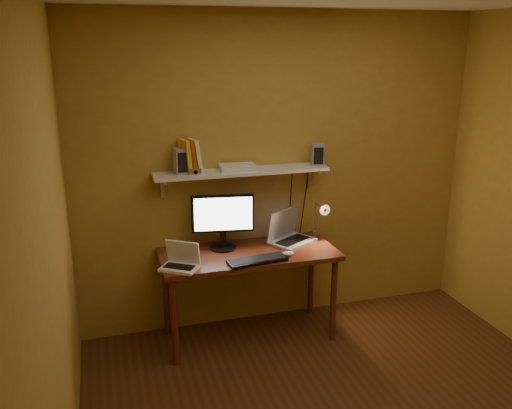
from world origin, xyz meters
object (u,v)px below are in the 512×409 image
object	(u,v)px
shelf_camera	(195,172)
netbook	(181,261)
desk_lamp	(320,215)
desk	(249,262)
keyboard	(257,260)
router	(237,168)
wall_shelf	(242,172)
laptop	(288,233)
mouse	(288,253)
monitor	(223,219)
speaker_left	(182,161)
speaker_right	(317,155)

from	to	relation	value
shelf_camera	netbook	bearing A→B (deg)	-122.61
desk_lamp	desk	bearing A→B (deg)	-169.19
keyboard	desk_lamp	size ratio (longest dim) A/B	1.21
netbook	router	distance (m)	0.86
desk	keyboard	world-z (taller)	keyboard
keyboard	desk_lamp	world-z (taller)	desk_lamp
desk	router	size ratio (longest dim) A/B	5.06
wall_shelf	laptop	xyz separation A→B (m)	(0.38, -0.05, -0.54)
desk_lamp	mouse	bearing A→B (deg)	-143.58
router	shelf_camera	bearing A→B (deg)	-169.71
desk_lamp	monitor	bearing A→B (deg)	179.72
monitor	keyboard	xyz separation A→B (m)	(0.19, -0.34, -0.24)
laptop	desk_lamp	world-z (taller)	desk_lamp
desk_lamp	netbook	bearing A→B (deg)	-166.96
monitor	desk_lamp	size ratio (longest dim) A/B	1.32
netbook	router	bearing A→B (deg)	66.56
laptop	keyboard	xyz separation A→B (m)	(-0.37, -0.35, -0.06)
wall_shelf	speaker_left	distance (m)	0.49
shelf_camera	router	xyz separation A→B (m)	(0.35, 0.06, -0.00)
wall_shelf	mouse	xyz separation A→B (m)	(0.27, -0.35, -0.59)
netbook	desk_lamp	world-z (taller)	desk_lamp
keyboard	laptop	bearing A→B (deg)	36.88
speaker_right	wall_shelf	bearing A→B (deg)	-168.78
speaker_right	router	world-z (taller)	speaker_right
router	netbook	bearing A→B (deg)	-146.99
wall_shelf	speaker_right	xyz separation A→B (m)	(0.64, -0.01, 0.10)
desk	speaker_left	bearing A→B (deg)	157.33
desk_lamp	speaker_right	world-z (taller)	speaker_right
monitor	speaker_right	size ratio (longest dim) A/B	2.83
netbook	router	size ratio (longest dim) A/B	1.16
speaker_left	router	world-z (taller)	speaker_left
keyboard	mouse	xyz separation A→B (m)	(0.27, 0.05, 0.01)
speaker_left	shelf_camera	world-z (taller)	speaker_left
monitor	shelf_camera	world-z (taller)	shelf_camera
laptop	shelf_camera	bearing A→B (deg)	150.24
desk_lamp	speaker_right	bearing A→B (deg)	108.45
keyboard	router	size ratio (longest dim) A/B	1.64
mouse	speaker_right	size ratio (longest dim) A/B	0.54
laptop	keyboard	world-z (taller)	laptop
netbook	mouse	bearing A→B (deg)	33.40
shelf_camera	mouse	bearing A→B (deg)	-23.01
desk	router	bearing A→B (deg)	101.64
mouse	router	distance (m)	0.78
desk_lamp	shelf_camera	xyz separation A→B (m)	(-1.04, -0.01, 0.44)
desk	speaker_right	bearing A→B (deg)	16.20
laptop	mouse	bearing A→B (deg)	-141.14
keyboard	speaker_right	xyz separation A→B (m)	(0.63, 0.40, 0.70)
speaker_left	shelf_camera	distance (m)	0.14
wall_shelf	router	distance (m)	0.06
wall_shelf	desk_lamp	bearing A→B (deg)	-5.88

